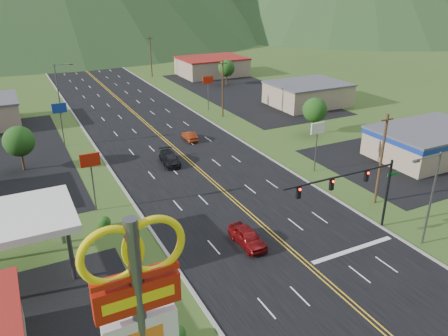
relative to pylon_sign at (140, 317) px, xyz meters
name	(u,v)px	position (x,y,z in m)	size (l,w,h in m)	color
pylon_sign	(140,317)	(0.00, 0.00, 0.00)	(4.32, 0.60, 14.00)	#59595E
traffic_signal	(357,185)	(23.48, 12.00, -3.97)	(13.10, 0.43, 7.00)	black
streetlight_east	(430,193)	(28.18, 8.00, -4.12)	(3.28, 0.25, 9.00)	#59595E
streetlight_west	(59,85)	(5.32, 68.00, -4.12)	(3.28, 0.25, 9.00)	#59595E
gas_canopy	(8,221)	(-5.00, 20.00, -4.43)	(10.00, 8.00, 5.30)	white
building_east_near	(430,141)	(47.00, 23.00, -7.03)	(15.40, 10.40, 4.10)	tan
building_east_mid	(308,94)	(49.00, 53.00, -7.14)	(14.40, 11.40, 4.30)	tan
building_east_far	(212,66)	(45.00, 88.00, -7.04)	(16.40, 12.40, 4.50)	tan
pole_sign_west_a	(91,166)	(3.00, 28.00, -4.25)	(2.00, 0.18, 6.40)	#59595E
pole_sign_west_b	(60,112)	(3.00, 50.00, -4.25)	(2.00, 0.18, 6.40)	#59595E
pole_sign_east_a	(317,133)	(30.00, 26.00, -4.25)	(2.00, 0.18, 6.40)	#59595E
pole_sign_east_b	(208,83)	(30.00, 58.00, -4.25)	(2.00, 0.18, 6.40)	#59595E
tree_west_a	(19,141)	(-3.00, 43.00, -5.41)	(3.84, 3.84, 5.82)	#382314
tree_east_a	(315,110)	(39.00, 38.00, -5.41)	(3.84, 3.84, 5.82)	#382314
tree_east_b	(226,68)	(43.00, 76.00, -5.41)	(3.84, 3.84, 5.82)	#382314
utility_pole_a	(381,159)	(30.50, 16.00, -4.17)	(1.60, 0.28, 10.00)	#382314
utility_pole_b	(223,88)	(30.50, 53.00, -4.17)	(1.60, 0.28, 10.00)	#382314
utility_pole_c	(151,56)	(30.50, 93.00, -4.17)	(1.60, 0.28, 10.00)	#382314
utility_pole_d	(112,39)	(30.50, 133.00, -4.17)	(1.60, 0.28, 10.00)	#382314
car_red_near	(247,237)	(13.95, 15.03, -8.50)	(1.89, 4.69, 1.60)	maroon
car_dark_mid	(170,159)	(14.39, 36.52, -8.56)	(2.08, 5.12, 1.49)	black
car_red_far	(190,136)	(20.37, 43.97, -8.65)	(1.37, 3.92, 1.29)	maroon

